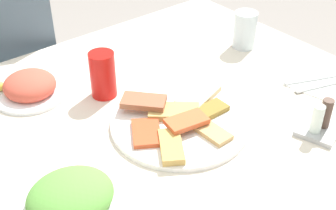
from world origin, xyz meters
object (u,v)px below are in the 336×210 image
salad_plate_greens (70,198)px  spoon (316,78)px  salad_plate_rice (30,87)px  soda_can (103,75)px  condiment_caddy (320,123)px  paper_napkin (321,82)px  drinking_glass (245,30)px  fork (327,84)px  dining_table (161,131)px  pide_platter (179,121)px

salad_plate_greens → spoon: bearing=-1.2°
salad_plate_rice → soda_can: (0.15, -0.12, 0.04)m
salad_plate_rice → spoon: size_ratio=1.05×
salad_plate_rice → condiment_caddy: 0.73m
salad_plate_greens → soda_can: 0.39m
paper_napkin → condiment_caddy: (-0.19, -0.13, 0.03)m
drinking_glass → paper_napkin: (0.01, -0.28, -0.05)m
salad_plate_greens → fork: size_ratio=1.10×
dining_table → salad_plate_greens: salad_plate_greens is taller
soda_can → salad_plate_greens: bearing=-132.0°
paper_napkin → fork: 0.02m
salad_plate_greens → soda_can: bearing=48.0°
dining_table → drinking_glass: (0.40, 0.10, 0.13)m
salad_plate_rice → condiment_caddy: size_ratio=1.77×
pide_platter → spoon: (0.42, -0.08, -0.01)m
dining_table → fork: 0.47m
soda_can → drinking_glass: bearing=-5.2°
soda_can → condiment_caddy: size_ratio=1.09×
spoon → salad_plate_rice: bearing=168.9°
spoon → soda_can: bearing=170.9°
dining_table → salad_plate_greens: size_ratio=5.23×
drinking_glass → spoon: (0.01, -0.26, -0.05)m
paper_napkin → spoon: (0.00, 0.02, 0.00)m
dining_table → paper_napkin: (0.41, -0.18, 0.07)m
dining_table → drinking_glass: size_ratio=10.19×
pide_platter → spoon: pide_platter is taller
pide_platter → condiment_caddy: bearing=-44.4°
dining_table → pide_platter: size_ratio=3.43×
salad_plate_greens → fork: (0.75, -0.05, -0.02)m
spoon → fork: bearing=-67.1°
dining_table → soda_can: 0.21m
fork → pide_platter: bearing=-178.2°
fork → salad_plate_rice: bearing=161.6°
salad_plate_rice → spoon: salad_plate_rice is taller
pide_platter → paper_napkin: 0.43m
soda_can → spoon: (0.49, -0.31, -0.06)m
dining_table → spoon: size_ratio=6.05×
drinking_glass → spoon: size_ratio=0.59×
soda_can → spoon: 0.58m
paper_napkin → spoon: bearing=90.0°
salad_plate_greens → soda_can: size_ratio=1.79×
salad_plate_rice → fork: salad_plate_rice is taller
paper_napkin → condiment_caddy: bearing=-146.3°
spoon → pide_platter: bearing=-168.4°
salad_plate_greens → drinking_glass: size_ratio=1.95×
paper_napkin → fork: fork is taller
salad_plate_rice → paper_napkin: 0.78m
dining_table → condiment_caddy: size_ratio=10.19×
pide_platter → salad_plate_rice: 0.41m
soda_can → paper_napkin: 0.59m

